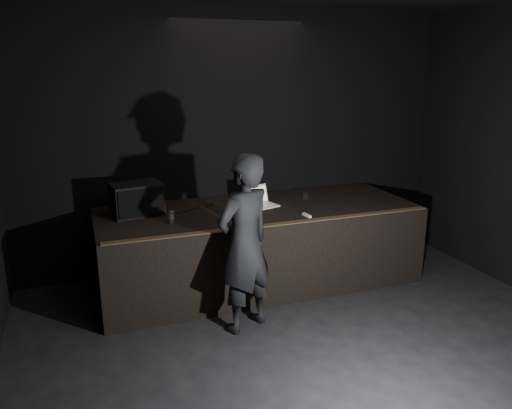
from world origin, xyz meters
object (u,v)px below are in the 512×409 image
object	(u,v)px
laptop	(260,201)
stage_riser	(258,245)
stage_monitor	(137,199)
person	(244,244)
beer_can	(171,217)

from	to	relation	value
laptop	stage_riser	bearing A→B (deg)	-136.50
stage_monitor	person	xyz separation A→B (m)	(0.92, -1.29, -0.24)
stage_riser	stage_monitor	distance (m)	1.64
beer_can	person	distance (m)	1.03
laptop	person	distance (m)	1.32
stage_monitor	beer_can	xyz separation A→B (m)	(0.32, -0.47, -0.12)
stage_riser	laptop	world-z (taller)	laptop
person	laptop	bearing A→B (deg)	-142.21
stage_riser	stage_monitor	bearing A→B (deg)	171.20
beer_can	laptop	bearing A→B (deg)	15.85
stage_monitor	stage_riser	bearing A→B (deg)	-17.17
stage_monitor	person	distance (m)	1.61
stage_riser	person	bearing A→B (deg)	-117.31
stage_riser	laptop	bearing A→B (deg)	60.57
stage_monitor	person	bearing A→B (deg)	-62.93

